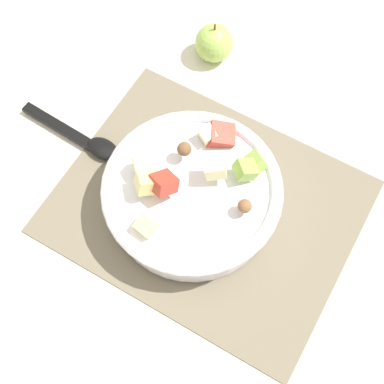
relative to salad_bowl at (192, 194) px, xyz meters
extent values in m
plane|color=silver|center=(-0.02, -0.01, -0.05)|extent=(2.40, 2.40, 0.00)
cube|color=#756B56|center=(-0.02, -0.01, -0.04)|extent=(0.45, 0.36, 0.01)
cylinder|color=white|center=(0.00, 0.00, -0.01)|extent=(0.25, 0.25, 0.06)
torus|color=white|center=(0.00, 0.00, 0.02)|extent=(0.27, 0.27, 0.02)
cube|color=beige|center=(0.07, 0.01, 0.04)|extent=(0.05, 0.05, 0.04)
cube|color=#BC3828|center=(0.00, -0.10, 0.03)|extent=(0.06, 0.05, 0.04)
cube|color=#E5D684|center=(0.02, 0.09, 0.03)|extent=(0.03, 0.03, 0.03)
cube|color=#8CB74C|center=(-0.06, -0.06, 0.04)|extent=(0.04, 0.04, 0.03)
cube|color=#E5D684|center=(0.05, 0.03, 0.05)|extent=(0.04, 0.05, 0.04)
cube|color=#9EC656|center=(-0.06, -0.08, 0.02)|extent=(0.04, 0.04, 0.04)
sphere|color=brown|center=(0.04, -0.04, 0.05)|extent=(0.02, 0.03, 0.03)
sphere|color=brown|center=(-0.08, 0.00, 0.04)|extent=(0.03, 0.03, 0.03)
cube|color=beige|center=(-0.02, -0.03, 0.05)|extent=(0.04, 0.04, 0.03)
cube|color=#BC3828|center=(0.03, 0.03, 0.05)|extent=(0.04, 0.05, 0.04)
cube|color=beige|center=(0.02, -0.08, 0.03)|extent=(0.03, 0.03, 0.03)
ellipsoid|color=black|center=(0.17, -0.01, -0.03)|extent=(0.06, 0.04, 0.01)
cube|color=black|center=(0.26, -0.01, -0.04)|extent=(0.14, 0.03, 0.01)
sphere|color=#9EC656|center=(0.12, -0.28, -0.01)|extent=(0.07, 0.07, 0.07)
cylinder|color=brown|center=(0.12, -0.28, 0.03)|extent=(0.00, 0.00, 0.01)
camera|label=1|loc=(-0.18, 0.31, 0.76)|focal=52.67mm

